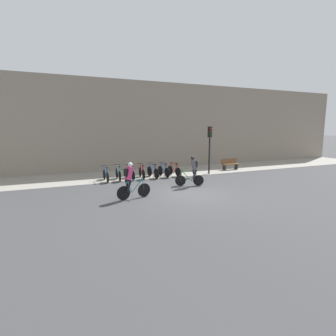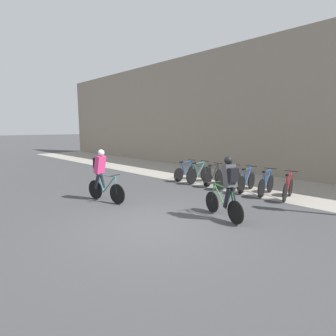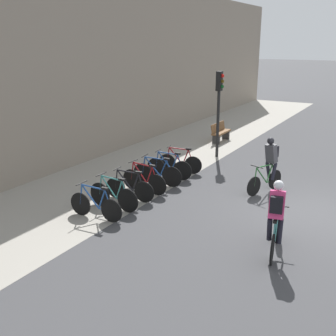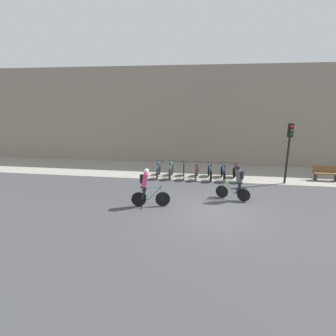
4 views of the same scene
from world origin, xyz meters
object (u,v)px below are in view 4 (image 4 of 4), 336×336
at_px(cyclist_grey, 237,181).
at_px(traffic_light_pole, 289,142).
at_px(parked_bike_3, 197,172).
at_px(bench, 326,173).
at_px(parked_bike_4, 210,172).
at_px(parked_bike_1, 171,171).
at_px(cyclist_pink, 147,187).
at_px(parked_bike_5, 223,173).
at_px(parked_bike_2, 184,172).
at_px(parked_bike_6, 237,174).
at_px(parked_bike_0, 158,171).

xyz_separation_m(cyclist_grey, traffic_light_pole, (3.06, 3.08, 1.46)).
height_order(parked_bike_3, bench, parked_bike_3).
height_order(parked_bike_4, bench, parked_bike_4).
height_order(parked_bike_4, traffic_light_pole, traffic_light_pole).
xyz_separation_m(cyclist_grey, parked_bike_3, (-2.05, 3.37, -0.55)).
relative_size(cyclist_grey, parked_bike_1, 1.04).
relative_size(cyclist_pink, parked_bike_5, 1.07).
relative_size(cyclist_pink, cyclist_grey, 1.01).
bearing_deg(cyclist_grey, traffic_light_pole, 45.13).
height_order(cyclist_pink, parked_bike_2, cyclist_pink).
xyz_separation_m(parked_bike_3, parked_bike_6, (2.40, -0.00, -0.01)).
bearing_deg(parked_bike_0, parked_bike_6, 0.01).
height_order(cyclist_pink, parked_bike_3, cyclist_pink).
relative_size(parked_bike_2, traffic_light_pole, 0.46).
bearing_deg(parked_bike_2, parked_bike_0, -179.98).
bearing_deg(parked_bike_0, parked_bike_5, 0.01).
height_order(parked_bike_5, bench, parked_bike_5).
relative_size(parked_bike_4, bench, 1.19).
height_order(parked_bike_2, bench, parked_bike_2).
relative_size(parked_bike_0, parked_bike_6, 1.04).
distance_m(cyclist_grey, bench, 6.97).
distance_m(parked_bike_2, parked_bike_6, 3.20).
xyz_separation_m(cyclist_pink, traffic_light_pole, (7.18, 4.46, 1.46)).
relative_size(parked_bike_0, parked_bike_1, 1.00).
xyz_separation_m(cyclist_pink, bench, (9.78, 5.43, -0.48)).
height_order(cyclist_pink, cyclist_grey, cyclist_pink).
bearing_deg(parked_bike_3, cyclist_pink, -113.49).
relative_size(cyclist_pink, parked_bike_3, 1.06).
xyz_separation_m(cyclist_pink, parked_bike_3, (2.07, 4.75, -0.54)).
bearing_deg(parked_bike_1, parked_bike_4, -0.02).
height_order(parked_bike_0, parked_bike_4, parked_bike_4).
height_order(cyclist_grey, parked_bike_6, cyclist_grey).
height_order(cyclist_grey, traffic_light_pole, traffic_light_pole).
xyz_separation_m(parked_bike_2, parked_bike_6, (3.20, -0.00, 0.00)).
bearing_deg(bench, cyclist_pink, -150.96).
distance_m(cyclist_pink, parked_bike_3, 5.21).
bearing_deg(parked_bike_6, parked_bike_5, 179.97).
height_order(cyclist_grey, parked_bike_5, cyclist_grey).
xyz_separation_m(cyclist_grey, parked_bike_2, (-2.85, 3.37, -0.55)).
bearing_deg(traffic_light_pole, parked_bike_3, 176.73).
bearing_deg(bench, parked_bike_1, -175.85).
relative_size(parked_bike_1, parked_bike_4, 0.97).
relative_size(cyclist_pink, parked_bike_2, 1.10).
xyz_separation_m(cyclist_pink, parked_bike_4, (2.87, 4.75, -0.54)).
relative_size(parked_bike_0, parked_bike_4, 0.97).
height_order(parked_bike_4, parked_bike_5, parked_bike_4).
relative_size(parked_bike_2, parked_bike_3, 0.96).
bearing_deg(traffic_light_pole, parked_bike_2, 177.17).
bearing_deg(parked_bike_0, traffic_light_pole, -2.22).
distance_m(parked_bike_1, parked_bike_4, 2.40).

